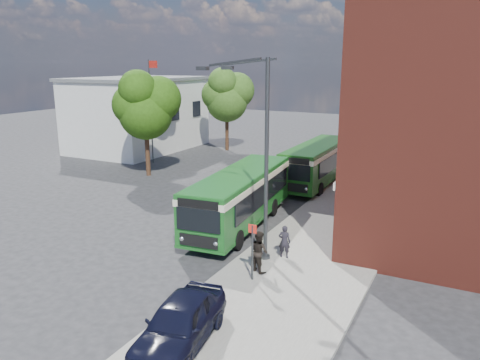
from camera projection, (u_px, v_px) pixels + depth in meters
The scene contains 15 objects.
ground at pixel (192, 229), 25.30m from camera, with size 120.00×120.00×0.00m, color #272729.
pavement at pixel (357, 206), 29.11m from camera, with size 6.00×48.00×0.15m, color gray.
kerb_line at pixel (310, 201), 30.47m from camera, with size 0.12×48.00×0.01m, color beige.
white_building at pixel (138, 114), 47.87m from camera, with size 9.40×13.40×7.30m.
flagpole at pixel (151, 107), 40.80m from camera, with size 0.95×0.10×9.00m.
street_lamp at pixel (259, 157), 20.27m from camera, with size 2.96×2.38×9.00m.
bus_stop_sign at pixel (252, 248), 18.84m from camera, with size 0.35×0.08×2.52m.
bus_front at pixel (240, 194), 25.49m from camera, with size 3.52×10.54×3.02m.
bus_rear at pixel (317, 160), 34.08m from camera, with size 2.66×9.84×3.02m.
parked_car at pixel (180, 323), 14.57m from camera, with size 1.81×4.49×1.53m, color black.
pedestrian_a at pixel (284, 241), 21.18m from camera, with size 0.56×0.37×1.52m, color black.
pedestrian_b at pixel (259, 251), 19.73m from camera, with size 0.87×0.68×1.79m, color black.
tree_left at pixel (145, 105), 35.90m from camera, with size 4.90×4.66×8.27m.
tree_mid at pixel (148, 102), 42.70m from camera, with size 4.55×4.32×7.68m.
tree_right at pixel (227, 95), 46.52m from camera, with size 4.91×4.67×8.29m.
Camera 1 is at (13.14, -20.09, 8.82)m, focal length 35.00 mm.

